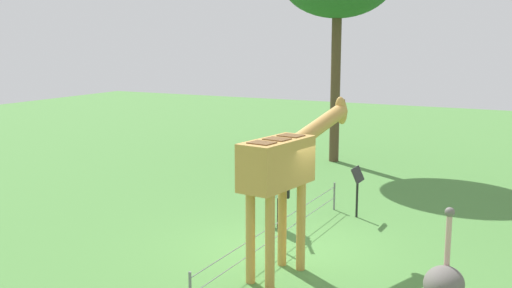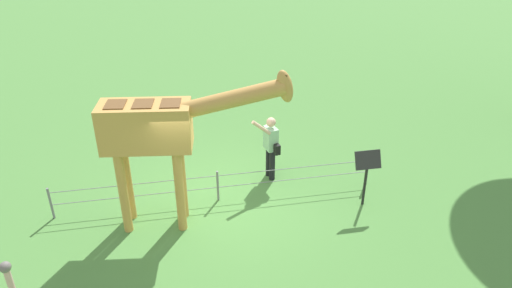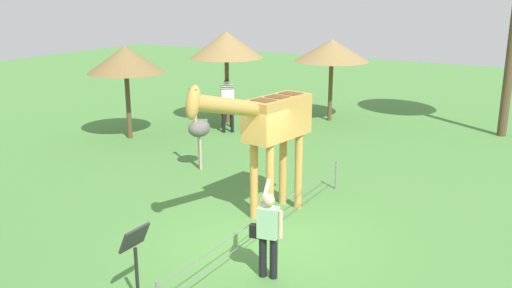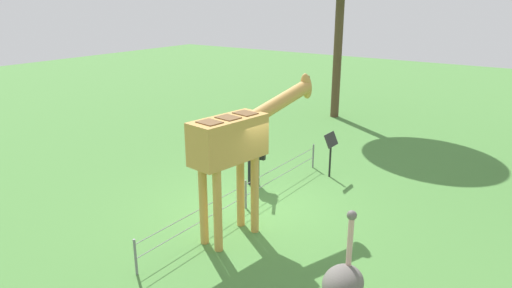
# 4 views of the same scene
# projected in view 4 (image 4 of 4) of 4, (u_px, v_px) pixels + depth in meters

# --- Properties ---
(ground_plane) EXTENTS (60.00, 60.00, 0.00)m
(ground_plane) POSITION_uv_depth(u_px,v_px,m) (252.00, 210.00, 11.33)
(ground_plane) COLOR #4C843D
(giraffe) EXTENTS (3.69, 0.98, 3.33)m
(giraffe) POSITION_uv_depth(u_px,v_px,m) (239.00, 141.00, 9.61)
(giraffe) COLOR #C69347
(giraffe) RESTS_ON ground_plane
(visitor) EXTENTS (0.68, 0.57, 1.67)m
(visitor) POSITION_uv_depth(u_px,v_px,m) (254.00, 154.00, 12.58)
(visitor) COLOR black
(visitor) RESTS_ON ground_plane
(ostrich) EXTENTS (0.70, 0.56, 2.25)m
(ostrich) POSITION_uv_depth(u_px,v_px,m) (343.00, 283.00, 6.45)
(ostrich) COLOR #CC9E93
(ostrich) RESTS_ON ground_plane
(info_sign) EXTENTS (0.56, 0.21, 1.32)m
(info_sign) POSITION_uv_depth(u_px,v_px,m) (331.00, 146.00, 13.15)
(info_sign) COLOR black
(info_sign) RESTS_ON ground_plane
(wire_fence) EXTENTS (7.05, 0.05, 0.75)m
(wire_fence) POSITION_uv_depth(u_px,v_px,m) (246.00, 193.00, 11.30)
(wire_fence) COLOR slate
(wire_fence) RESTS_ON ground_plane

